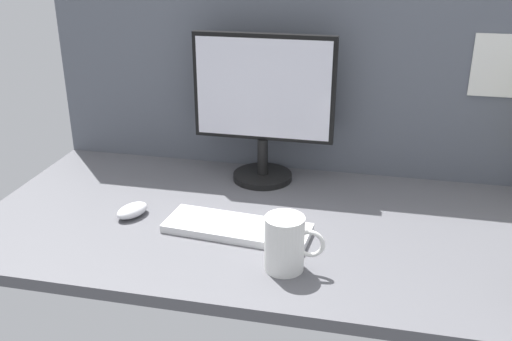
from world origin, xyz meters
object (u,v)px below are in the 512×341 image
(keyboard, at_px, (237,228))
(mug_ceramic_white, at_px, (285,243))
(monitor, at_px, (263,102))
(mouse, at_px, (132,210))

(keyboard, bearing_deg, mug_ceramic_white, -39.10)
(keyboard, bearing_deg, monitor, 96.01)
(monitor, bearing_deg, keyboard, -89.07)
(monitor, height_order, mouse, monitor)
(mouse, bearing_deg, keyboard, 20.35)
(mug_ceramic_white, bearing_deg, mouse, 159.57)
(keyboard, relative_size, mouse, 3.85)
(keyboard, xyz_separation_m, mug_ceramic_white, (0.15, -0.14, 0.06))
(mouse, height_order, mug_ceramic_white, mug_ceramic_white)
(monitor, height_order, mug_ceramic_white, monitor)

